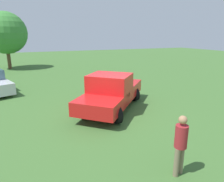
# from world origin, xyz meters

# --- Properties ---
(ground_plane) EXTENTS (80.00, 80.00, 0.00)m
(ground_plane) POSITION_xyz_m (0.00, 0.00, 0.00)
(ground_plane) COLOR #3D662D
(pickup_truck) EXTENTS (4.98, 4.82, 1.79)m
(pickup_truck) POSITION_xyz_m (-0.51, 0.23, 0.92)
(pickup_truck) COLOR black
(pickup_truck) RESTS_ON ground_plane
(person_bystander) EXTENTS (0.40, 0.40, 1.66)m
(person_bystander) POSITION_xyz_m (4.71, -0.10, 0.94)
(person_bystander) COLOR #7A6B51
(person_bystander) RESTS_ON ground_plane
(tree_back_left) EXTENTS (4.37, 4.37, 5.98)m
(tree_back_left) POSITION_xyz_m (-16.52, -4.94, 3.79)
(tree_back_left) COLOR brown
(tree_back_left) RESTS_ON ground_plane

